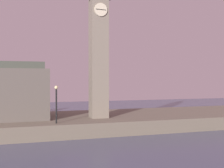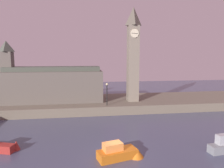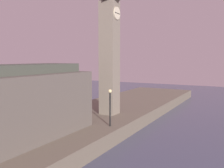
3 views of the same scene
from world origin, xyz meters
name	(u,v)px [view 1 (image 1 of 3)]	position (x,y,z in m)	size (l,w,h in m)	color
far_embankment	(44,124)	(0.00, 20.00, 0.75)	(70.00, 12.00, 1.50)	#6B6051
clock_tower	(99,42)	(5.98, 18.13, 10.19)	(2.13, 2.18, 16.83)	slate
streetlamp	(56,100)	(0.89, 15.22, 3.86)	(0.36, 0.36, 3.77)	black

